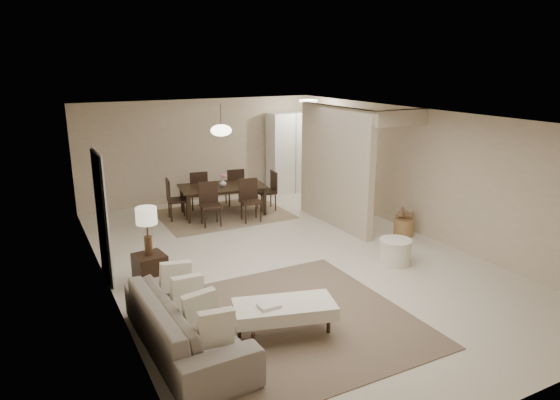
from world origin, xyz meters
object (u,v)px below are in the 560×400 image
sofa (186,322)px  side_table (150,269)px  ottoman_bench (284,310)px  dining_table (223,201)px  pantry_cabinet (291,153)px  round_pouf (395,252)px  wicker_basket (404,227)px

sofa → side_table: sofa is taller
ottoman_bench → dining_table: dining_table is taller
sofa → ottoman_bench: sofa is taller
sofa → side_table: (0.05, 2.02, -0.10)m
pantry_cabinet → sofa: 7.81m
side_table → round_pouf: side_table is taller
pantry_cabinet → wicker_basket: 4.25m
pantry_cabinet → round_pouf: 5.36m
pantry_cabinet → dining_table: size_ratio=1.11×
pantry_cabinet → dining_table: pantry_cabinet is taller
pantry_cabinet → side_table: size_ratio=4.29×
side_table → dining_table: size_ratio=0.26×
sofa → dining_table: (2.42, 4.94, -0.01)m
pantry_cabinet → wicker_basket: pantry_cabinet is taller
sofa → ottoman_bench: bearing=-106.6°
round_pouf → dining_table: bearing=111.0°
sofa → ottoman_bench: size_ratio=1.70×
ottoman_bench → dining_table: bearing=92.3°
ottoman_bench → side_table: size_ratio=2.81×
round_pouf → wicker_basket: size_ratio=1.42×
sofa → dining_table: 5.50m
side_table → wicker_basket: bearing=-0.6°
sofa → ottoman_bench: 1.21m
pantry_cabinet → wicker_basket: size_ratio=5.38×
dining_table → ottoman_bench: bearing=-95.9°
side_table → ottoman_bench: bearing=-64.2°
pantry_cabinet → wicker_basket: bearing=-85.8°
sofa → wicker_basket: 5.48m
pantry_cabinet → sofa: pantry_cabinet is taller
pantry_cabinet → ottoman_bench: (-3.63, -6.42, -0.69)m
sofa → side_table: size_ratio=4.78×
side_table → wicker_basket: size_ratio=1.26×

